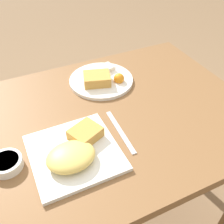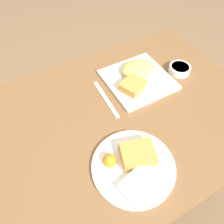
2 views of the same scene
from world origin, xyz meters
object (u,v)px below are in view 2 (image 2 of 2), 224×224
sauce_ramekin (180,69)px  butter_knife (106,99)px  plate_oval_far (133,164)px  plate_square_near (137,76)px

sauce_ramekin → butter_knife: bearing=-2.1°
plate_oval_far → sauce_ramekin: bearing=-146.3°
sauce_ramekin → butter_knife: sauce_ramekin is taller
butter_knife → sauce_ramekin: bearing=90.2°
plate_oval_far → sauce_ramekin: plate_oval_far is taller
sauce_ramekin → butter_knife: (0.37, -0.01, -0.01)m
plate_square_near → plate_oval_far: bearing=55.1°
plate_oval_far → plate_square_near: bearing=-124.9°
plate_oval_far → butter_knife: (-0.06, -0.30, -0.01)m
plate_oval_far → sauce_ramekin: 0.52m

